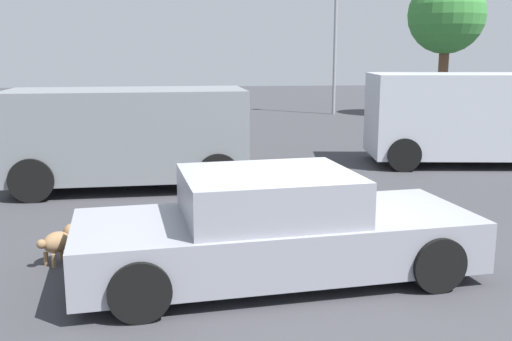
{
  "coord_description": "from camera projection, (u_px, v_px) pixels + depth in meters",
  "views": [
    {
      "loc": [
        -1.42,
        -6.64,
        2.65
      ],
      "look_at": [
        -0.37,
        1.99,
        0.9
      ],
      "focal_mm": 41.4,
      "sensor_mm": 36.0,
      "label": 1
    }
  ],
  "objects": [
    {
      "name": "ground_plane",
      "position": [
        306.0,
        274.0,
        7.16
      ],
      "size": [
        80.0,
        80.0,
        0.0
      ],
      "primitive_type": "plane",
      "color": "#38383D"
    },
    {
      "name": "sedan_foreground",
      "position": [
        274.0,
        229.0,
        6.98
      ],
      "size": [
        4.85,
        2.31,
        1.28
      ],
      "rotation": [
        0.0,
        0.0,
        0.11
      ],
      "color": "gray",
      "rests_on": "ground_plane"
    },
    {
      "name": "dog",
      "position": [
        60.0,
        240.0,
        7.53
      ],
      "size": [
        0.48,
        0.54,
        0.46
      ],
      "rotation": [
        0.0,
        0.0,
        0.9
      ],
      "color": "olive",
      "rests_on": "ground_plane"
    },
    {
      "name": "van_white",
      "position": [
        478.0,
        116.0,
        14.0
      ],
      "size": [
        5.3,
        2.73,
        2.15
      ],
      "rotation": [
        0.0,
        0.0,
        -0.14
      ],
      "color": "#B2B7C1",
      "rests_on": "ground_plane"
    },
    {
      "name": "suv_dark",
      "position": [
        128.0,
        134.0,
        11.58
      ],
      "size": [
        4.61,
        2.24,
        1.94
      ],
      "rotation": [
        0.0,
        0.0,
        3.18
      ],
      "color": "gray",
      "rests_on": "ground_plane"
    },
    {
      "name": "pedestrian",
      "position": [
        201.0,
        118.0,
        15.24
      ],
      "size": [
        0.37,
        0.54,
        1.66
      ],
      "rotation": [
        0.0,
        0.0,
        2.77
      ],
      "color": "gray",
      "rests_on": "ground_plane"
    },
    {
      "name": "light_post_near",
      "position": [
        336.0,
        14.0,
        24.76
      ],
      "size": [
        0.44,
        0.44,
        6.14
      ],
      "color": "gray",
      "rests_on": "ground_plane"
    },
    {
      "name": "tree_back_left",
      "position": [
        446.0,
        16.0,
        23.92
      ],
      "size": [
        3.11,
        3.11,
        5.68
      ],
      "color": "brown",
      "rests_on": "ground_plane"
    }
  ]
}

